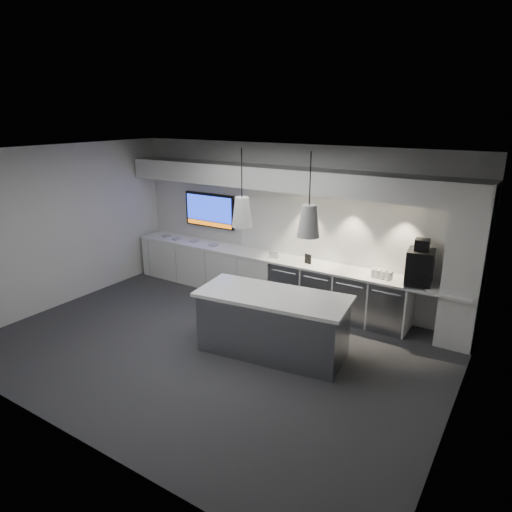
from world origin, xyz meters
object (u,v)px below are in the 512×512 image
Objects in this scene: island at (273,324)px; coffee_machine at (420,265)px; wall_tv at (210,210)px; bin at (209,318)px.

coffee_machine is (1.66, 1.82, 0.72)m from island.
wall_tv is 2.83× the size of bin.
wall_tv is 4.46m from coffee_machine.
bin is at bearing -53.20° from wall_tv.
coffee_machine is (2.94, 1.76, 0.98)m from bin.
coffee_machine reaches higher than island.
wall_tv is 3.63m from island.
island is 2.57m from coffee_machine.
wall_tv is at bearing 169.61° from coffee_machine.
island is 3.23× the size of coffee_machine.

